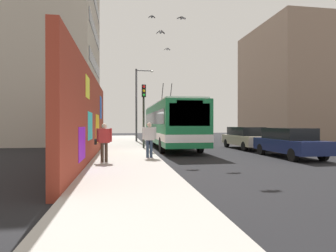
{
  "coord_description": "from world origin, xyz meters",
  "views": [
    {
      "loc": [
        -17.71,
        1.82,
        1.78
      ],
      "look_at": [
        2.26,
        -1.41,
        1.66
      ],
      "focal_mm": 30.54,
      "sensor_mm": 36.0,
      "label": 1
    }
  ],
  "objects_px": {
    "parked_car_champagne": "(246,137)",
    "traffic_light": "(144,105)",
    "pedestrian_at_curb": "(149,137)",
    "pedestrian_near_wall": "(104,139)",
    "parked_car_navy": "(289,142)",
    "city_bus": "(170,123)",
    "street_lamp": "(138,100)"
  },
  "relations": [
    {
      "from": "city_bus",
      "to": "parked_car_champagne",
      "type": "relative_size",
      "value": 2.6
    },
    {
      "from": "pedestrian_near_wall",
      "to": "city_bus",
      "type": "bearing_deg",
      "value": -26.81
    },
    {
      "from": "city_bus",
      "to": "parked_car_navy",
      "type": "relative_size",
      "value": 2.69
    },
    {
      "from": "pedestrian_near_wall",
      "to": "pedestrian_at_curb",
      "type": "xyz_separation_m",
      "value": [
        1.26,
        -2.09,
        0.04
      ]
    },
    {
      "from": "parked_car_navy",
      "to": "pedestrian_at_curb",
      "type": "height_order",
      "value": "pedestrian_at_curb"
    },
    {
      "from": "parked_car_champagne",
      "to": "pedestrian_at_curb",
      "type": "xyz_separation_m",
      "value": [
        -5.45,
        7.5,
        0.33
      ]
    },
    {
      "from": "city_bus",
      "to": "pedestrian_at_curb",
      "type": "relative_size",
      "value": 7.43
    },
    {
      "from": "city_bus",
      "to": "pedestrian_at_curb",
      "type": "height_order",
      "value": "city_bus"
    },
    {
      "from": "pedestrian_near_wall",
      "to": "parked_car_navy",
      "type": "bearing_deg",
      "value": -81.97
    },
    {
      "from": "parked_car_navy",
      "to": "pedestrian_near_wall",
      "type": "bearing_deg",
      "value": 98.03
    },
    {
      "from": "pedestrian_at_curb",
      "to": "street_lamp",
      "type": "distance_m",
      "value": 13.93
    },
    {
      "from": "city_bus",
      "to": "pedestrian_near_wall",
      "type": "distance_m",
      "value": 9.76
    },
    {
      "from": "parked_car_navy",
      "to": "street_lamp",
      "type": "height_order",
      "value": "street_lamp"
    },
    {
      "from": "city_bus",
      "to": "street_lamp",
      "type": "height_order",
      "value": "street_lamp"
    },
    {
      "from": "pedestrian_near_wall",
      "to": "parked_car_champagne",
      "type": "bearing_deg",
      "value": -55.03
    },
    {
      "from": "parked_car_navy",
      "to": "traffic_light",
      "type": "relative_size",
      "value": 1.09
    },
    {
      "from": "pedestrian_near_wall",
      "to": "pedestrian_at_curb",
      "type": "bearing_deg",
      "value": -58.96
    },
    {
      "from": "parked_car_navy",
      "to": "pedestrian_near_wall",
      "type": "distance_m",
      "value": 9.69
    },
    {
      "from": "pedestrian_near_wall",
      "to": "pedestrian_at_curb",
      "type": "height_order",
      "value": "pedestrian_at_curb"
    },
    {
      "from": "parked_car_champagne",
      "to": "pedestrian_at_curb",
      "type": "bearing_deg",
      "value": 126.0
    },
    {
      "from": "parked_car_navy",
      "to": "traffic_light",
      "type": "distance_m",
      "value": 9.42
    },
    {
      "from": "pedestrian_at_curb",
      "to": "street_lamp",
      "type": "relative_size",
      "value": 0.25
    },
    {
      "from": "street_lamp",
      "to": "parked_car_champagne",
      "type": "bearing_deg",
      "value": -138.33
    },
    {
      "from": "traffic_light",
      "to": "street_lamp",
      "type": "bearing_deg",
      "value": -0.58
    },
    {
      "from": "parked_car_champagne",
      "to": "traffic_light",
      "type": "height_order",
      "value": "traffic_light"
    },
    {
      "from": "pedestrian_near_wall",
      "to": "traffic_light",
      "type": "xyz_separation_m",
      "value": [
        6.81,
        -2.24,
        1.94
      ]
    },
    {
      "from": "street_lamp",
      "to": "traffic_light",
      "type": "bearing_deg",
      "value": 179.42
    },
    {
      "from": "city_bus",
      "to": "traffic_light",
      "type": "bearing_deg",
      "value": 131.15
    },
    {
      "from": "parked_car_navy",
      "to": "city_bus",
      "type": "bearing_deg",
      "value": 35.34
    },
    {
      "from": "parked_car_champagne",
      "to": "street_lamp",
      "type": "xyz_separation_m",
      "value": [
        8.17,
        7.27,
        3.28
      ]
    },
    {
      "from": "pedestrian_near_wall",
      "to": "street_lamp",
      "type": "xyz_separation_m",
      "value": [
        14.87,
        -2.32,
        2.99
      ]
    },
    {
      "from": "parked_car_navy",
      "to": "traffic_light",
      "type": "bearing_deg",
      "value": 53.41
    }
  ]
}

